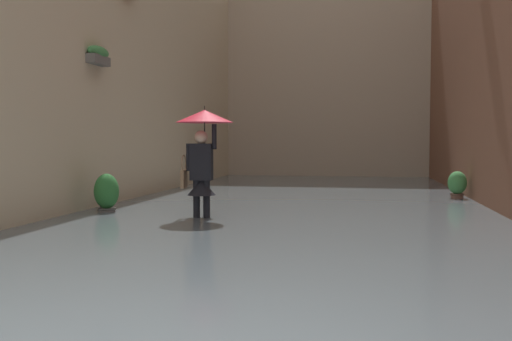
{
  "coord_description": "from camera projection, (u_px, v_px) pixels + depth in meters",
  "views": [
    {
      "loc": [
        -1.4,
        3.02,
        1.51
      ],
      "look_at": [
        0.54,
        -7.33,
        0.99
      ],
      "focal_mm": 39.61,
      "sensor_mm": 36.0,
      "label": 1
    }
  ],
  "objects": [
    {
      "name": "potted_plant_near_right",
      "position": [
        107.0,
        195.0,
        10.74
      ],
      "size": [
        0.47,
        0.47,
        0.93
      ],
      "color": "#66605B",
      "rests_on": "ground_plane"
    },
    {
      "name": "building_facade_far",
      "position": [
        328.0,
        67.0,
        22.77
      ],
      "size": [
        11.42,
        1.8,
        9.14
      ],
      "primitive_type": "cube",
      "color": "tan",
      "rests_on": "ground_plane"
    },
    {
      "name": "flood_water",
      "position": [
        298.0,
        205.0,
        12.7
      ],
      "size": [
        8.62,
        25.17,
        0.2
      ],
      "primitive_type": "cube",
      "color": "#515B60",
      "rests_on": "ground_plane"
    },
    {
      "name": "ground_plane",
      "position": [
        298.0,
        210.0,
        12.7
      ],
      "size": [
        60.0,
        60.0,
        0.0
      ],
      "primitive_type": "plane",
      "color": "#605B56"
    },
    {
      "name": "person_wading",
      "position": [
        203.0,
        143.0,
        9.84
      ],
      "size": [
        1.01,
        1.01,
        2.16
      ],
      "color": "black",
      "rests_on": "ground_plane"
    },
    {
      "name": "potted_plant_far_left",
      "position": [
        457.0,
        186.0,
        13.28
      ],
      "size": [
        0.44,
        0.44,
        0.84
      ],
      "color": "brown",
      "rests_on": "ground_plane"
    }
  ]
}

